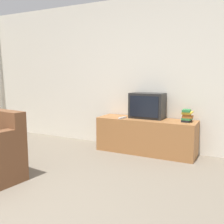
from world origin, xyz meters
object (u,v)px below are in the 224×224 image
object	(u,v)px
tv_stand	(146,136)
remote_on_stand	(122,118)
book_stack	(187,116)
television	(147,106)

from	to	relation	value
tv_stand	remote_on_stand	size ratio (longest dim) A/B	9.84
book_stack	remote_on_stand	world-z (taller)	book_stack
television	book_stack	bearing A→B (deg)	-4.07
book_stack	remote_on_stand	xyz separation A→B (m)	(-1.01, -0.18, -0.08)
television	book_stack	world-z (taller)	television
television	remote_on_stand	bearing A→B (deg)	-146.54
tv_stand	remote_on_stand	world-z (taller)	remote_on_stand
remote_on_stand	tv_stand	bearing A→B (deg)	22.06
tv_stand	remote_on_stand	bearing A→B (deg)	-157.94
remote_on_stand	book_stack	bearing A→B (deg)	10.28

